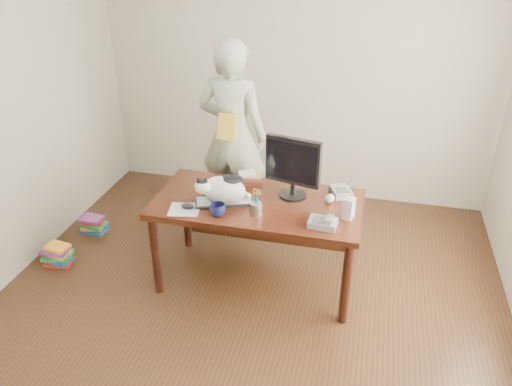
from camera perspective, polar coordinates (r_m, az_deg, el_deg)
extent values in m
plane|color=black|center=(3.83, -2.02, -15.17)|extent=(4.50, 4.50, 0.00)
plane|color=beige|center=(5.14, 4.62, 13.83)|extent=(4.00, 0.00, 4.00)
cube|color=black|center=(3.86, 0.18, -1.29)|extent=(1.60, 0.80, 0.05)
cylinder|color=black|center=(4.01, -11.41, -7.02)|extent=(0.07, 0.07, 0.70)
cylinder|color=black|center=(3.71, 10.26, -10.20)|extent=(0.07, 0.07, 0.70)
cylinder|color=black|center=(4.53, -7.96, -2.21)|extent=(0.07, 0.07, 0.70)
cylinder|color=black|center=(4.27, 10.99, -4.59)|extent=(0.07, 0.07, 0.70)
cube|color=black|center=(4.33, 1.28, -2.72)|extent=(1.45, 0.03, 0.50)
cube|color=black|center=(3.83, -3.64, -1.00)|extent=(0.48, 0.31, 0.02)
cube|color=#B3B3B9|center=(3.82, -3.65, -0.83)|extent=(0.44, 0.27, 0.00)
ellipsoid|color=white|center=(3.78, -3.69, 0.38)|extent=(0.39, 0.31, 0.21)
ellipsoid|color=white|center=(3.74, -6.11, 0.71)|extent=(0.15, 0.15, 0.11)
ellipsoid|color=black|center=(3.72, -6.14, 1.22)|extent=(0.11, 0.10, 0.04)
cone|color=black|center=(3.70, -6.59, 1.50)|extent=(0.07, 0.07, 0.07)
cone|color=black|center=(3.70, -5.73, 1.54)|extent=(0.07, 0.06, 0.07)
ellipsoid|color=black|center=(3.74, -2.82, 1.63)|extent=(0.22, 0.19, 0.04)
cylinder|color=white|center=(3.86, -1.28, -0.05)|extent=(0.13, 0.12, 0.05)
cylinder|color=black|center=(3.93, 4.22, -0.22)|extent=(0.26, 0.26, 0.02)
cylinder|color=black|center=(3.90, 4.25, 0.52)|extent=(0.05, 0.05, 0.10)
cube|color=black|center=(3.78, 4.26, 3.65)|extent=(0.44, 0.15, 0.37)
cube|color=black|center=(3.76, 4.10, 3.50)|extent=(0.39, 0.09, 0.31)
cylinder|color=#9C9BA1|center=(3.65, 0.00, -1.83)|extent=(0.11, 0.11, 0.10)
cylinder|color=black|center=(3.63, -0.11, -0.58)|extent=(0.04, 0.02, 0.14)
cylinder|color=#0B369F|center=(3.60, 0.07, -0.86)|extent=(0.03, 0.03, 0.14)
cylinder|color=#A82018|center=(3.63, 0.17, -0.62)|extent=(0.02, 0.04, 0.14)
cylinder|color=#1C8E2C|center=(3.61, -0.26, -0.76)|extent=(0.01, 0.03, 0.14)
cylinder|color=#9D9DA2|center=(3.60, 0.05, -0.66)|extent=(0.01, 0.03, 0.11)
cylinder|color=#9D9DA2|center=(3.60, 0.15, -0.69)|extent=(0.02, 0.02, 0.11)
torus|color=orange|center=(3.58, -0.09, 0.20)|extent=(0.05, 0.03, 0.04)
torus|color=orange|center=(3.57, 0.27, 0.06)|extent=(0.05, 0.03, 0.04)
cube|color=silver|center=(3.78, -8.18, -1.87)|extent=(0.26, 0.24, 0.01)
ellipsoid|color=black|center=(3.77, -7.81, -1.49)|extent=(0.11, 0.08, 0.04)
imported|color=#0D1035|center=(3.66, -4.40, -1.93)|extent=(0.16, 0.16, 0.09)
cube|color=slate|center=(3.56, 7.62, -3.42)|extent=(0.21, 0.15, 0.05)
cube|color=#434346|center=(3.54, 7.09, -3.05)|extent=(0.08, 0.10, 0.01)
cube|color=#9D9DA2|center=(3.55, 8.39, -2.94)|extent=(0.06, 0.17, 0.06)
cube|color=#99999C|center=(3.66, 10.54, -1.72)|extent=(0.09, 0.10, 0.16)
sphere|color=beige|center=(3.85, 8.42, -0.63)|extent=(0.07, 0.07, 0.07)
cube|color=#431512|center=(4.13, -0.85, 1.52)|extent=(0.26, 0.22, 0.03)
cube|color=brown|center=(4.12, -0.71, 1.89)|extent=(0.22, 0.18, 0.03)
cube|color=white|center=(4.11, -0.99, 2.21)|extent=(0.17, 0.15, 0.02)
cube|color=slate|center=(3.99, 9.68, 0.15)|extent=(0.20, 0.23, 0.05)
cube|color=#434346|center=(3.95, 9.85, 0.32)|extent=(0.12, 0.12, 0.01)
imported|color=beige|center=(4.67, -2.69, 6.58)|extent=(0.70, 0.49, 1.81)
cube|color=gold|center=(4.46, -3.34, 7.54)|extent=(0.18, 0.12, 0.24)
cube|color=red|center=(4.76, -21.57, -7.31)|extent=(0.25, 0.19, 0.03)
cube|color=#17498B|center=(4.74, -21.56, -7.07)|extent=(0.23, 0.18, 0.03)
cube|color=#257C39|center=(4.74, -21.73, -6.63)|extent=(0.27, 0.22, 0.03)
cube|color=gold|center=(4.71, -21.72, -6.40)|extent=(0.21, 0.16, 0.03)
cube|color=#722F77|center=(4.69, -21.98, -6.12)|extent=(0.23, 0.17, 0.03)
cube|color=orange|center=(4.68, -21.80, -5.76)|extent=(0.21, 0.17, 0.03)
cube|color=#17498B|center=(5.12, -17.99, -3.96)|extent=(0.25, 0.19, 0.03)
cube|color=orange|center=(5.11, -18.09, -3.61)|extent=(0.22, 0.19, 0.03)
cube|color=#257C39|center=(5.08, -18.03, -3.41)|extent=(0.24, 0.19, 0.03)
cube|color=red|center=(5.08, -18.10, -3.03)|extent=(0.21, 0.16, 0.03)
cube|color=#722F77|center=(5.05, -18.29, -2.81)|extent=(0.22, 0.17, 0.03)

